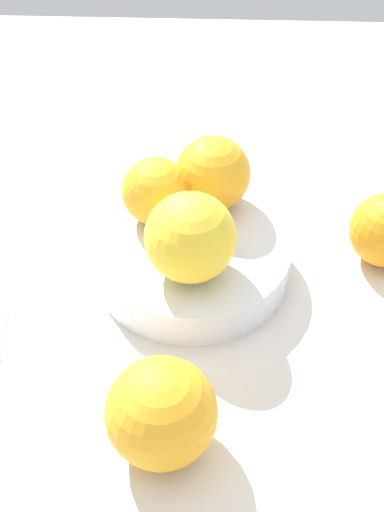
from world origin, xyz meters
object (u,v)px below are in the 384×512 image
(orange_in_bowl_0, at_px, (193,238))
(orange_in_bowl_1, at_px, (213,174))
(orange_loose_0, at_px, (161,413))
(fruit_bowl, at_px, (192,260))
(orange_in_bowl_2, at_px, (156,191))

(orange_in_bowl_0, bearing_deg, orange_in_bowl_1, 171.21)
(orange_in_bowl_0, bearing_deg, orange_loose_0, -6.51)
(orange_in_bowl_0, xyz_separation_m, orange_loose_0, (0.15, -0.02, -0.03))
(orange_in_bowl_1, bearing_deg, fruit_bowl, -15.86)
(fruit_bowl, distance_m, orange_in_bowl_1, 0.08)
(orange_in_bowl_0, relative_size, orange_in_bowl_1, 1.10)
(fruit_bowl, distance_m, orange_in_bowl_0, 0.07)
(fruit_bowl, xyz_separation_m, orange_in_bowl_1, (-0.06, 0.02, 0.05))
(orange_in_bowl_0, distance_m, orange_in_bowl_1, 0.09)
(orange_in_bowl_0, xyz_separation_m, orange_in_bowl_2, (-0.07, -0.04, -0.01))
(orange_in_bowl_0, distance_m, orange_in_bowl_2, 0.08)
(fruit_bowl, relative_size, orange_in_bowl_1, 2.53)
(fruit_bowl, bearing_deg, orange_loose_0, -4.53)
(orange_in_bowl_0, distance_m, orange_loose_0, 0.15)
(orange_in_bowl_2, height_order, orange_loose_0, orange_in_bowl_2)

